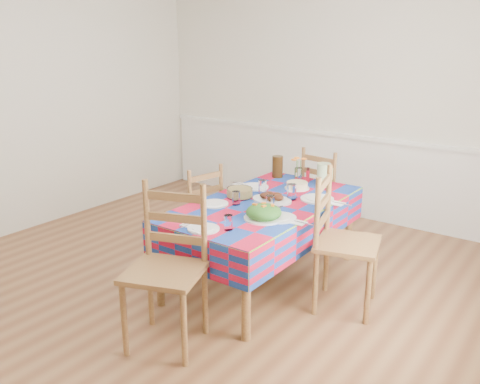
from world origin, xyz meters
name	(u,v)px	position (x,y,z in m)	size (l,w,h in m)	color
room	(174,122)	(0.00, 0.00, 1.35)	(4.58, 5.08, 2.78)	brown
wainscot	(326,169)	(0.00, 2.48, 0.49)	(4.41, 0.06, 0.92)	white
dining_table	(264,211)	(0.42, 0.55, 0.61)	(0.94, 1.74, 0.68)	brown
setting_near_head	(212,226)	(0.46, -0.16, 0.70)	(0.36, 0.24, 0.11)	white
setting_left_near	(222,201)	(0.18, 0.31, 0.70)	(0.41, 0.24, 0.11)	white
setting_left_far	(257,187)	(0.18, 0.81, 0.71)	(0.45, 0.27, 0.12)	white
setting_right_near	(277,212)	(0.67, 0.34, 0.71)	(0.46, 0.26, 0.12)	white
setting_right_far	(309,196)	(0.68, 0.81, 0.71)	(0.51, 0.29, 0.13)	white
meat_platter	(272,198)	(0.45, 0.62, 0.71)	(0.34, 0.24, 0.07)	white
salad_platter	(264,213)	(0.63, 0.22, 0.73)	(0.29, 0.29, 0.12)	white
pasta_bowl	(240,193)	(0.18, 0.55, 0.72)	(0.21, 0.21, 0.08)	white
cake	(297,185)	(0.44, 1.04, 0.71)	(0.21, 0.21, 0.06)	white
serving_utensils	(275,209)	(0.58, 0.46, 0.68)	(0.12, 0.27, 0.01)	black
flower_vase	(298,170)	(0.32, 1.27, 0.77)	(0.14, 0.12, 0.23)	white
hot_sauce	(308,175)	(0.42, 1.27, 0.75)	(0.03, 0.03, 0.14)	red
green_pitcher	(324,175)	(0.59, 1.24, 0.78)	(0.12, 0.12, 0.21)	#A6C78C
tea_pitcher	(278,167)	(0.10, 1.26, 0.78)	(0.10, 0.10, 0.20)	black
name_card	(195,232)	(0.42, -0.28, 0.69)	(0.08, 0.02, 0.02)	white
chair_near	(167,268)	(0.40, -0.54, 0.52)	(0.59, 0.58, 1.05)	brown
chair_far	(325,195)	(0.41, 1.64, 0.46)	(0.46, 0.44, 0.93)	brown
chair_left	(197,214)	(-0.27, 0.54, 0.44)	(0.45, 0.47, 0.89)	brown
chair_right	(341,242)	(1.11, 0.54, 0.51)	(0.54, 0.56, 1.03)	brown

